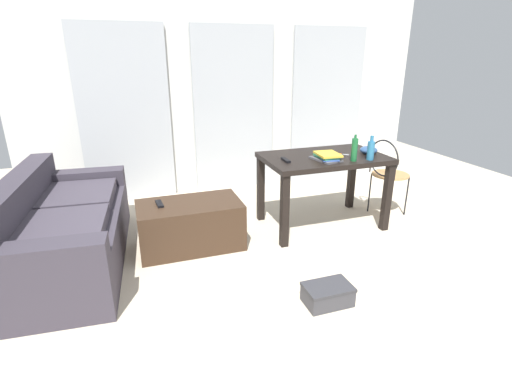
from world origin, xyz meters
name	(u,v)px	position (x,y,z in m)	size (l,w,h in m)	color
ground_plane	(295,253)	(0.00, 1.27, 0.00)	(8.02, 8.02, 0.00)	beige
wall_back	(232,95)	(0.00, 3.34, 1.22)	(5.25, 0.10, 2.45)	silver
curtains	(234,111)	(0.00, 3.26, 1.03)	(3.73, 0.03, 2.07)	#B2B7BC
couch	(62,231)	(-1.96, 1.76, 0.31)	(1.01, 1.93, 0.78)	#38333D
coffee_table	(190,225)	(-0.88, 1.72, 0.22)	(0.95, 0.53, 0.44)	#382619
craft_table	(324,166)	(0.52, 1.77, 0.65)	(1.23, 0.76, 0.76)	black
wire_chair	(387,169)	(1.31, 1.78, 0.54)	(0.40, 0.43, 0.87)	#B7844C
bottle_near	(371,150)	(0.86, 1.49, 0.86)	(0.07, 0.07, 0.24)	teal
bottle_far	(354,149)	(0.69, 1.50, 0.87)	(0.06, 0.06, 0.25)	#195B2D
bowl	(369,150)	(0.98, 1.69, 0.80)	(0.18, 0.18, 0.08)	#2D4C7A
book_stack	(327,157)	(0.46, 1.61, 0.79)	(0.25, 0.32, 0.07)	#4C4C51
tv_remote_on_table	(286,160)	(0.07, 1.71, 0.77)	(0.04, 0.16, 0.02)	black
scissors	(342,154)	(0.72, 1.76, 0.76)	(0.10, 0.09, 0.00)	#9EA0A5
tv_remote_primary	(159,204)	(-1.14, 1.77, 0.45)	(0.05, 0.17, 0.02)	black
shoebox	(328,294)	(-0.09, 0.51, 0.08)	(0.35, 0.23, 0.15)	#38383D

